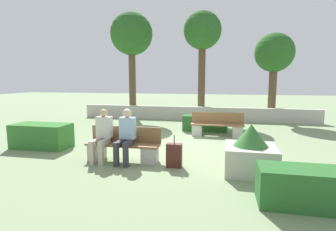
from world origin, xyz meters
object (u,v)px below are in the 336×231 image
at_px(bench_left_side, 217,127).
at_px(person_seated_man, 102,133).
at_px(person_seated_woman, 126,133).
at_px(bench_front, 123,148).
at_px(tree_center_left, 202,34).
at_px(planter_corner_left, 250,153).
at_px(tree_center_right, 274,55).
at_px(suitcase, 174,155).
at_px(tree_leftmost, 132,36).

distance_m(bench_left_side, person_seated_man, 4.59).
xyz_separation_m(bench_left_side, person_seated_woman, (-2.12, -3.66, 0.41)).
bearing_deg(bench_front, tree_center_left, 80.89).
distance_m(bench_front, planter_corner_left, 3.10).
height_order(bench_left_side, person_seated_woman, person_seated_woman).
bearing_deg(bench_left_side, bench_front, -123.12).
bearing_deg(planter_corner_left, tree_center_right, 77.92).
xyz_separation_m(person_seated_woman, tree_center_left, (1.14, 8.03, 3.66)).
xyz_separation_m(suitcase, tree_leftmost, (-3.87, 7.87, 4.10)).
height_order(tree_leftmost, tree_center_right, tree_leftmost).
bearing_deg(person_seated_woman, suitcase, -4.59).
distance_m(bench_front, person_seated_man, 0.65).
distance_m(person_seated_woman, tree_center_right, 9.50).
height_order(bench_front, tree_leftmost, tree_leftmost).
bearing_deg(bench_front, person_seated_man, -164.17).
bearing_deg(planter_corner_left, tree_center_left, 102.58).
height_order(bench_left_side, tree_center_left, tree_center_left).
bearing_deg(suitcase, person_seated_woman, 175.41).
bearing_deg(bench_front, bench_left_side, 57.38).
xyz_separation_m(person_seated_man, planter_corner_left, (3.58, -0.10, -0.27)).
relative_size(person_seated_man, person_seated_woman, 0.98).
bearing_deg(person_seated_woman, person_seated_man, -179.68).
distance_m(person_seated_woman, tree_leftmost, 8.98).
relative_size(bench_front, person_seated_woman, 1.41).
xyz_separation_m(tree_leftmost, tree_center_left, (3.77, 0.26, 0.02)).
bearing_deg(tree_center_left, tree_center_right, -2.45).
xyz_separation_m(person_seated_man, person_seated_woman, (0.63, 0.00, 0.02)).
bearing_deg(person_seated_man, suitcase, -2.93).
bearing_deg(tree_center_left, bench_left_side, -77.34).
bearing_deg(bench_left_side, tree_center_right, 58.48).
bearing_deg(bench_front, tree_leftmost, 108.14).
relative_size(planter_corner_left, suitcase, 1.43).
bearing_deg(planter_corner_left, person_seated_woman, 177.97).
bearing_deg(suitcase, tree_center_right, 66.78).
bearing_deg(bench_front, suitcase, -9.87).
bearing_deg(planter_corner_left, suitcase, 179.83).
relative_size(suitcase, tree_center_left, 0.14).
height_order(bench_front, tree_center_right, tree_center_right).
distance_m(tree_center_left, tree_center_right, 3.71).
relative_size(person_seated_woman, suitcase, 1.74).
xyz_separation_m(bench_left_side, tree_leftmost, (-4.75, 4.12, 4.05)).
xyz_separation_m(person_seated_woman, tree_center_right, (4.66, 7.88, 2.52)).
bearing_deg(tree_center_left, person_seated_woman, -98.04).
bearing_deg(bench_left_side, person_seated_woman, -120.61).
height_order(person_seated_man, planter_corner_left, person_seated_man).
relative_size(suitcase, tree_leftmost, 0.14).
bearing_deg(tree_center_right, tree_center_left, 177.55).
bearing_deg(tree_leftmost, tree_center_left, 4.00).
bearing_deg(bench_left_side, suitcase, -103.72).
height_order(bench_front, planter_corner_left, planter_corner_left).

